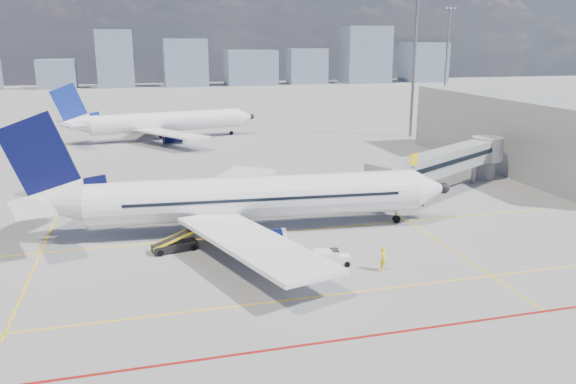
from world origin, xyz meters
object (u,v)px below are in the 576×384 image
object	(u,v)px
ramp_worker	(383,259)
main_aircraft	(239,199)
cargo_dolly	(313,262)
belt_loader	(176,244)
second_aircraft	(159,122)
baggage_tug	(337,258)

from	to	relation	value
ramp_worker	main_aircraft	bearing A→B (deg)	64.41
cargo_dolly	belt_loader	size ratio (longest dim) A/B	0.58
second_aircraft	belt_loader	world-z (taller)	second_aircraft
cargo_dolly	belt_loader	distance (m)	12.44
second_aircraft	baggage_tug	world-z (taller)	second_aircraft
second_aircraft	baggage_tug	distance (m)	64.76
main_aircraft	belt_loader	xyz separation A→B (m)	(-6.04, -3.43, -2.64)
ramp_worker	second_aircraft	bearing A→B (deg)	39.06
baggage_tug	ramp_worker	world-z (taller)	ramp_worker
main_aircraft	baggage_tug	world-z (taller)	main_aircraft
second_aircraft	ramp_worker	bearing A→B (deg)	-87.60
cargo_dolly	ramp_worker	world-z (taller)	ramp_worker
second_aircraft	cargo_dolly	distance (m)	65.49
baggage_tug	cargo_dolly	world-z (taller)	cargo_dolly
second_aircraft	ramp_worker	distance (m)	67.32
main_aircraft	ramp_worker	size ratio (longest dim) A/B	20.44
main_aircraft	cargo_dolly	world-z (taller)	main_aircraft
baggage_tug	belt_loader	world-z (taller)	belt_loader
baggage_tug	cargo_dolly	size ratio (longest dim) A/B	0.64
cargo_dolly	ramp_worker	distance (m)	5.50
cargo_dolly	ramp_worker	bearing A→B (deg)	-10.73
belt_loader	ramp_worker	bearing A→B (deg)	-42.30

